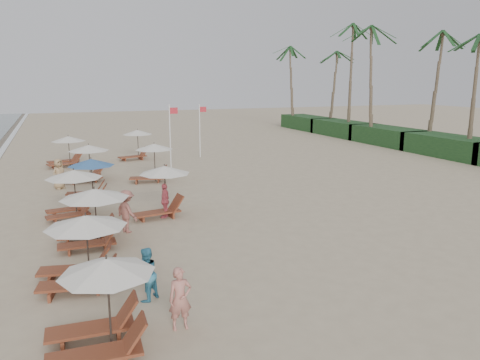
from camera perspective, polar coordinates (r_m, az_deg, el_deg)
name	(u,v)px	position (r m, az deg, el deg)	size (l,w,h in m)	color
ground	(286,258)	(16.03, 5.64, -9.52)	(160.00, 160.00, 0.00)	tan
shrub_hedge	(451,146)	(40.38, 24.35, 3.77)	(3.20, 53.00, 1.60)	#193D1C
palm_row	(452,26)	(40.82, 24.46, 16.70)	(7.00, 52.00, 12.30)	brown
lounger_station_0	(97,309)	(11.00, -17.05, -14.83)	(2.53, 2.10, 2.13)	brown
lounger_station_1	(79,251)	(14.42, -19.11, -8.24)	(2.75, 2.35, 2.09)	brown
lounger_station_2	(89,216)	(17.65, -17.91, -4.23)	(2.69, 2.46, 2.09)	brown
lounger_station_3	(71,191)	(21.55, -19.99, -1.28)	(2.58, 2.42, 2.09)	brown
lounger_station_4	(88,178)	(24.47, -18.07, 0.23)	(2.53, 2.28, 2.07)	brown
lounger_station_5	(85,163)	(29.27, -18.39, 1.98)	(2.75, 2.39, 2.14)	brown
lounger_station_6	(65,152)	(34.74, -20.59, 3.23)	(2.80, 2.48, 2.09)	brown
inland_station_0	(160,188)	(20.57, -9.70, -0.97)	(2.83, 2.24, 2.22)	brown
inland_station_1	(151,160)	(27.95, -10.81, 2.45)	(2.83, 2.24, 2.22)	brown
inland_station_2	(135,142)	(36.10, -12.70, 4.51)	(2.82, 2.24, 2.22)	brown
beachgoer_near	(180,299)	(11.58, -7.32, -14.18)	(0.57, 0.37, 1.55)	#B77063
beachgoer_mid_a	(146,274)	(13.10, -11.40, -11.25)	(0.73, 0.57, 1.50)	teal
beachgoer_mid_b	(127,211)	(18.86, -13.66, -3.74)	(1.10, 0.63, 1.71)	#91544A
beachgoer_far_a	(165,201)	(20.57, -9.15, -2.49)	(0.89, 0.37, 1.53)	#C14D58
beachgoer_far_b	(59,174)	(27.58, -21.25, 0.72)	(0.82, 0.54, 1.68)	#9E7E56
flag_pole_near	(171,134)	(31.00, -8.47, 5.53)	(0.60, 0.08, 4.35)	silver
flag_pole_far	(200,128)	(36.38, -4.88, 6.36)	(0.60, 0.08, 4.10)	silver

